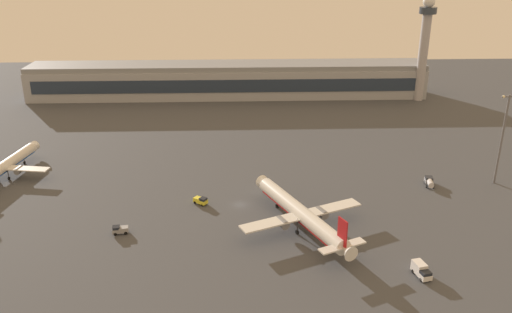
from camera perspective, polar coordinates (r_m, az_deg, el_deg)
name	(u,v)px	position (r m, az deg, el deg)	size (l,w,h in m)	color
ground_plane	(240,205)	(156.88, -1.73, -5.17)	(416.00, 416.00, 0.00)	#424449
terminal_building	(228,80)	(268.72, -3.01, 8.19)	(194.71, 22.40, 16.40)	#9EA3AD
control_tower	(424,42)	(269.20, 17.60, 11.62)	(8.00, 8.00, 49.48)	#A8A8B2
airplane_mid_apron	(301,214)	(142.74, 4.87, -6.14)	(34.02, 43.05, 11.71)	silver
airplane_far_stand	(4,167)	(191.55, -25.34, -0.99)	(30.42, 38.91, 10.00)	silver
maintenance_van	(120,230)	(145.89, -14.38, -7.60)	(4.40, 2.59, 2.25)	gray
baggage_tractor	(201,200)	(157.40, -5.94, -4.71)	(4.50, 4.02, 2.25)	yellow
fuel_truck	(430,181)	(177.01, 18.09, -2.56)	(3.32, 6.57, 2.35)	gray
catering_truck	(421,270)	(130.38, 17.27, -11.54)	(3.57, 6.04, 3.05)	white
apron_light_east	(503,134)	(181.30, 24.91, 2.16)	(4.80, 0.90, 29.11)	slate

